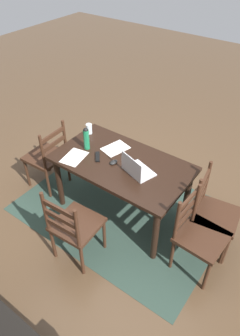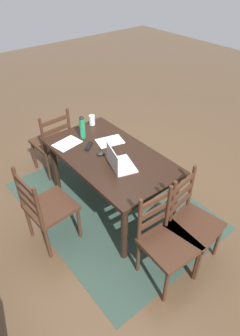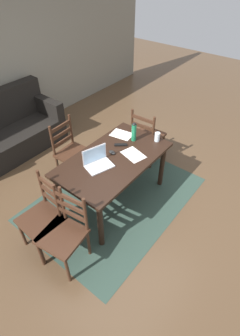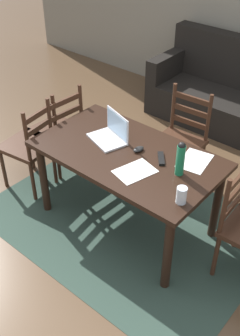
% 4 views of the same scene
% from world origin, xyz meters
% --- Properties ---
extents(ground_plane, '(14.00, 14.00, 0.00)m').
position_xyz_m(ground_plane, '(0.00, 0.00, 0.00)').
color(ground_plane, brown).
extents(area_rug, '(2.39, 1.73, 0.01)m').
position_xyz_m(area_rug, '(0.00, 0.00, 0.00)').
color(area_rug, '#2D4238').
rests_on(area_rug, ground).
extents(dining_table, '(1.50, 0.86, 0.76)m').
position_xyz_m(dining_table, '(0.00, 0.00, 0.66)').
color(dining_table, black).
rests_on(dining_table, ground).
extents(chair_left_far, '(0.46, 0.46, 0.95)m').
position_xyz_m(chair_left_far, '(-1.04, 0.17, 0.46)').
color(chair_left_far, '#3D2316').
rests_on(chair_left_far, ground).
extents(chair_far_head, '(0.47, 0.47, 0.95)m').
position_xyz_m(chair_far_head, '(-0.00, 0.80, 0.46)').
color(chair_far_head, '#3D2316').
rests_on(chair_far_head, ground).
extents(chair_left_near, '(0.50, 0.50, 0.95)m').
position_xyz_m(chair_left_near, '(-1.04, -0.17, 0.46)').
color(chair_left_near, '#3D2316').
rests_on(chair_left_near, ground).
extents(chair_right_far, '(0.46, 0.46, 0.95)m').
position_xyz_m(chair_right_far, '(1.04, 0.17, 0.46)').
color(chair_right_far, '#3D2316').
rests_on(chair_right_far, ground).
extents(couch, '(1.80, 0.80, 1.00)m').
position_xyz_m(couch, '(-0.21, 2.18, 0.36)').
color(couch, black).
rests_on(couch, ground).
extents(laptop, '(0.37, 0.31, 0.23)m').
position_xyz_m(laptop, '(-0.23, 0.07, 0.82)').
color(laptop, silver).
rests_on(laptop, dining_table).
extents(water_bottle, '(0.06, 0.06, 0.28)m').
position_xyz_m(water_bottle, '(0.47, 0.03, 0.90)').
color(water_bottle, '#197247').
rests_on(water_bottle, dining_table).
extents(drinking_glass, '(0.07, 0.07, 0.12)m').
position_xyz_m(drinking_glass, '(0.66, -0.23, 0.82)').
color(drinking_glass, silver).
rests_on(drinking_glass, dining_table).
extents(computer_mouse, '(0.07, 0.11, 0.03)m').
position_xyz_m(computer_mouse, '(0.06, 0.07, 0.77)').
color(computer_mouse, black).
rests_on(computer_mouse, dining_table).
extents(tv_remote, '(0.14, 0.16, 0.02)m').
position_xyz_m(tv_remote, '(0.26, 0.09, 0.77)').
color(tv_remote, black).
rests_on(tv_remote, dining_table).
extents(paper_stack_left, '(0.26, 0.33, 0.00)m').
position_xyz_m(paper_stack_left, '(0.48, 0.24, 0.76)').
color(paper_stack_left, white).
rests_on(paper_stack_left, dining_table).
extents(paper_stack_right, '(0.28, 0.34, 0.00)m').
position_xyz_m(paper_stack_right, '(0.21, -0.16, 0.76)').
color(paper_stack_right, white).
rests_on(paper_stack_right, dining_table).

